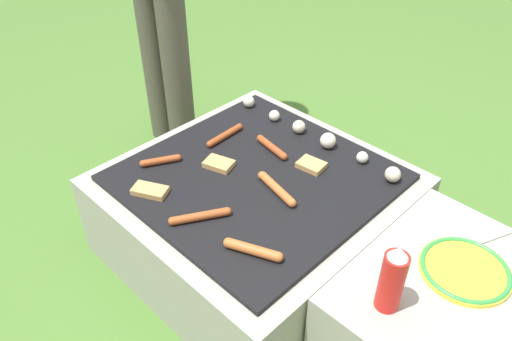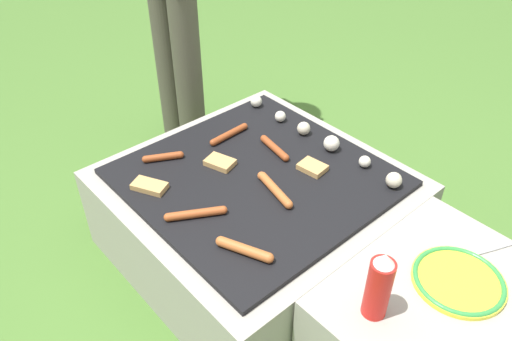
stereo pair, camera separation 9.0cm
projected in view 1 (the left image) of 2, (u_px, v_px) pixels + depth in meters
The scene contains 16 objects.
ground_plane at pixel (256, 248), 1.93m from camera, with size 14.00×14.00×0.00m, color #47702D.
grill at pixel (256, 214), 1.82m from camera, with size 0.91×0.91×0.36m.
side_ledge at pixel (440, 324), 1.44m from camera, with size 0.49×0.63×0.36m.
sausage_front_right at pixel (225, 135), 1.88m from camera, with size 0.03×0.18×0.02m.
sausage_back_right at pixel (277, 189), 1.63m from camera, with size 0.19×0.07×0.03m.
sausage_front_center at pixel (253, 250), 1.41m from camera, with size 0.17×0.09×0.03m.
sausage_mid_left at pixel (200, 216), 1.52m from camera, with size 0.11×0.17×0.03m.
sausage_back_left at pixel (272, 147), 1.82m from camera, with size 0.17×0.05×0.03m.
sausage_front_left at pixel (161, 161), 1.75m from camera, with size 0.08×0.13×0.02m.
bread_slice_right at pixel (219, 164), 1.74m from camera, with size 0.11×0.10×0.02m.
bread_slice_center at pixel (150, 191), 1.63m from camera, with size 0.13×0.11×0.02m.
bread_slice_left at pixel (311, 165), 1.74m from camera, with size 0.10×0.08×0.02m.
mushroom_row at pixel (319, 137), 1.85m from camera, with size 0.75×0.06×0.06m.
plate_colorful at pixel (465, 270), 1.36m from camera, with size 0.25×0.25×0.02m.
condiment_bottle at pixel (392, 279), 1.22m from camera, with size 0.06×0.06×0.21m.
fork_utensil at pixel (494, 238), 1.46m from camera, with size 0.09×0.19×0.01m.
Camera 1 is at (0.94, -0.96, 1.41)m, focal length 35.00 mm.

